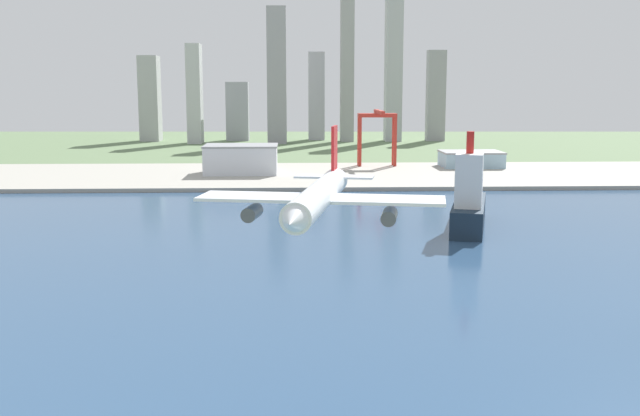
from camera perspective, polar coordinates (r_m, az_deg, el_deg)
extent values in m
plane|color=#5E7750|center=(310.40, -3.78, -1.89)|extent=(2400.00, 2400.00, 0.00)
cube|color=#2D4C70|center=(251.82, -4.13, -4.53)|extent=(840.00, 360.00, 0.15)
cube|color=#A4A095|center=(497.94, -3.22, 2.52)|extent=(840.00, 140.00, 2.50)
cylinder|color=white|center=(116.79, -0.08, 0.92)|extent=(12.08, 41.38, 4.40)
cone|color=white|center=(95.00, -2.11, -1.04)|extent=(5.01, 5.53, 4.18)
cube|color=white|center=(118.91, 0.07, 0.75)|extent=(40.62, 16.37, 0.50)
cube|color=red|center=(134.49, 1.11, 4.11)|extent=(1.42, 4.96, 10.55)
cube|color=white|center=(134.91, 1.11, 2.43)|extent=(14.86, 7.14, 0.36)
cylinder|color=#4C4F54|center=(116.97, 5.36, -0.64)|extent=(3.46, 6.13, 2.42)
cylinder|color=#4C4F54|center=(120.22, -5.25, -0.36)|extent=(3.46, 6.13, 2.42)
cube|color=#192838|center=(325.56, 11.40, -0.49)|extent=(29.13, 63.16, 11.21)
cube|color=silver|center=(313.22, 11.43, 2.19)|extent=(16.45, 24.41, 22.02)
cylinder|color=red|center=(308.63, 11.50, 4.98)|extent=(3.10, 3.10, 8.97)
cube|color=#B72D23|center=(541.67, 3.10, 5.10)|extent=(2.20, 2.20, 35.66)
cube|color=#B72D23|center=(544.68, 5.81, 5.09)|extent=(2.20, 2.20, 35.66)
cube|color=#B72D23|center=(549.62, 3.02, 5.16)|extent=(2.20, 2.20, 35.66)
cube|color=#B72D23|center=(552.58, 5.69, 5.15)|extent=(2.20, 2.20, 35.66)
cube|color=#B72D23|center=(545.91, 4.43, 7.14)|extent=(28.14, 10.00, 2.80)
cube|color=#B72D23|center=(534.07, 4.59, 7.39)|extent=(2.60, 47.33, 2.60)
cube|color=silver|center=(500.86, -6.10, 3.70)|extent=(48.07, 33.93, 18.06)
cube|color=gray|center=(500.01, -6.11, 4.80)|extent=(49.03, 34.61, 1.20)
cube|color=#99BCD1|center=(550.31, 11.56, 3.66)|extent=(42.76, 31.52, 10.21)
cube|color=gray|center=(549.79, 11.58, 4.25)|extent=(43.62, 32.15, 1.20)
cube|color=#A9AAAB|center=(852.69, -12.97, 8.21)|extent=(21.04, 27.14, 93.88)
cube|color=#B6B7BA|center=(809.02, -9.63, 8.66)|extent=(14.71, 27.87, 104.89)
cube|color=#999BA4|center=(844.53, -6.37, 7.41)|extent=(24.90, 21.94, 65.33)
cube|color=#95949C|center=(797.02, -3.36, 10.13)|extent=(20.27, 20.56, 142.88)
cube|color=#ADAAB6|center=(848.73, -0.28, 8.61)|extent=(18.02, 17.84, 98.73)
cube|color=#9A9A9B|center=(825.80, 2.10, 10.69)|extent=(14.33, 18.40, 159.62)
cube|color=#ABACB0|center=(834.02, 5.68, 10.58)|extent=(17.59, 23.59, 157.69)
cube|color=#96949A|center=(841.07, 8.91, 8.53)|extent=(19.93, 14.96, 99.83)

